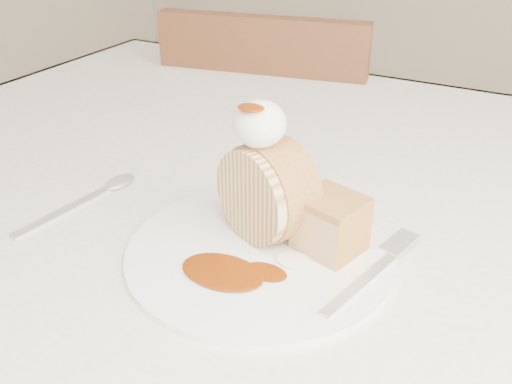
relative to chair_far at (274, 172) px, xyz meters
The scene contains 10 objects.
table 0.60m from the chair_far, 53.74° to the right, with size 1.40×0.90×0.75m.
chair_far is the anchor object (origin of this frame).
plate 0.75m from the chair_far, 64.58° to the right, with size 0.26×0.26×0.01m, color white.
roulade_slice 0.74m from the chair_far, 64.12° to the right, with size 0.10×0.10×0.05m, color beige.
cake_chunk 0.76m from the chair_far, 59.09° to the right, with size 0.06×0.05×0.05m, color #B37A43.
whipped_cream 0.78m from the chair_far, 64.78° to the right, with size 0.05×0.05×0.04m, color white.
caramel_drizzle 0.80m from the chair_far, 65.37° to the right, with size 0.03×0.02×0.01m, color #6A2704.
caramel_pool 0.79m from the chair_far, 67.09° to the right, with size 0.08×0.05×0.00m, color #6A2704, non-canonical shape.
fork 0.81m from the chair_far, 57.67° to the right, with size 0.02×0.16×0.00m, color silver.
spoon 0.72m from the chair_far, 83.70° to the right, with size 0.02×0.16×0.00m, color silver.
Camera 1 is at (0.18, -0.38, 1.07)m, focal length 40.00 mm.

